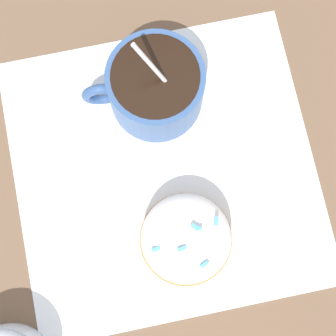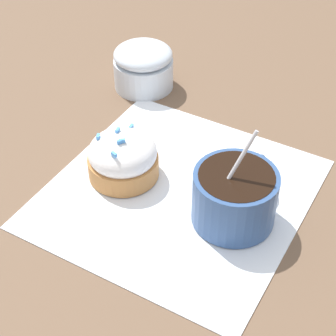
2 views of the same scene
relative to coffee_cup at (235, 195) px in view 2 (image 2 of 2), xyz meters
name	(u,v)px [view 2 (image 2 of 2)]	position (x,y,z in m)	size (l,w,h in m)	color
ground_plane	(178,193)	(0.07, -0.01, -0.04)	(3.00, 3.00, 0.00)	brown
paper_napkin	(178,192)	(0.07, -0.01, -0.03)	(0.29, 0.30, 0.00)	white
coffee_cup	(235,195)	(0.00, 0.00, 0.00)	(0.09, 0.11, 0.11)	#335184
frosted_pastry	(122,159)	(0.14, -0.01, -0.01)	(0.08, 0.08, 0.06)	#B2753D
sugar_bowl	(143,66)	(0.21, -0.19, 0.00)	(0.08, 0.08, 0.06)	silver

